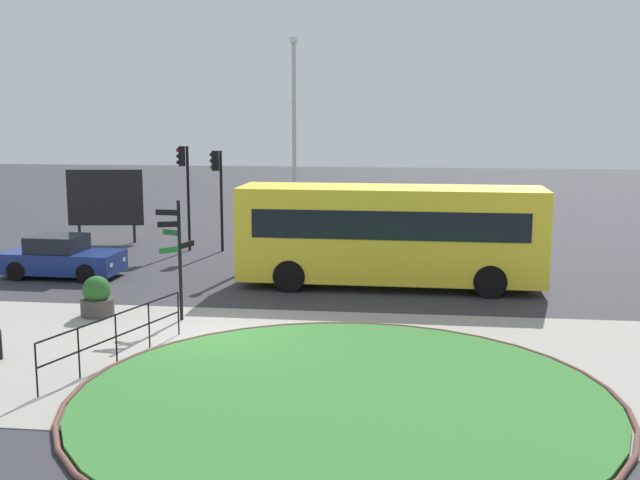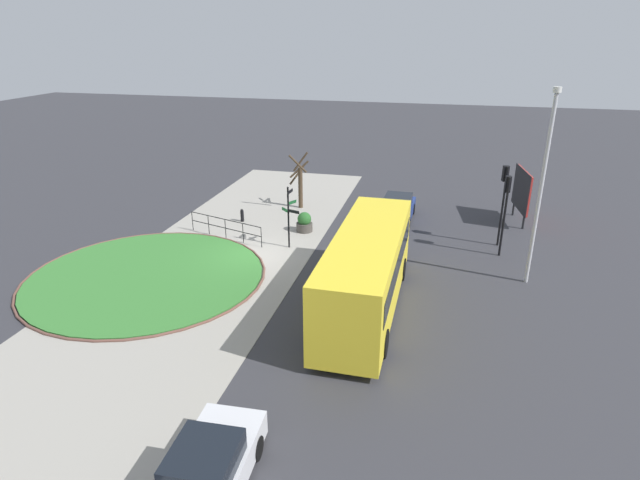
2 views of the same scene
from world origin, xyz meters
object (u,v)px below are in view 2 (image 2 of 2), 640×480
Objects in this scene: car_far_lane at (397,209)px; traffic_light_far at (506,198)px; signpost_directional at (289,212)px; lamppost_tall at (542,184)px; car_near_lane at (207,472)px; bollard_foreground at (242,215)px; billboard_left at (522,191)px; street_tree_bare at (300,182)px; traffic_light_near at (504,188)px; planter_near_signpost at (304,223)px; bus_yellow at (367,270)px.

car_far_lane is 1.00× the size of traffic_light_far.
signpost_directional is 11.74m from lamppost_tall.
car_near_lane is at bearing -32.42° from lamppost_tall.
bollard_foreground is at bearing 16.57° from car_near_lane.
car_far_lane is at bearing -9.11° from car_near_lane.
billboard_left is at bearing 102.11° from car_far_lane.
car_far_lane is 1.15× the size of street_tree_bare.
billboard_left is (-3.90, 1.42, -1.16)m from traffic_light_near.
planter_near_signpost is at bearing 18.80° from street_tree_bare.
lamppost_tall is (6.96, 6.44, 3.84)m from car_far_lane.
bollard_foreground is 0.19× the size of traffic_light_far.
traffic_light_near reaches higher than planter_near_signpost.
planter_near_signpost reaches higher than bollard_foreground.
planter_near_signpost is (0.56, -10.26, -2.54)m from traffic_light_near.
car_far_lane is at bearing -0.16° from bus_yellow.
traffic_light_near is at bearing 73.42° from street_tree_bare.
bollard_foreground is at bearing 77.49° from traffic_light_far.
car_near_lane is 17.76m from planter_near_signpost.
signpost_directional is 13.65m from billboard_left.
traffic_light_near is 1.04× the size of traffic_light_far.
traffic_light_far reaches higher than billboard_left.
billboard_left is (-6.81, 11.83, -0.02)m from signpost_directional.
signpost_directional is 4.24× the size of bollard_foreground.
bollard_foreground is 14.52m from traffic_light_far.
bus_yellow is 13.27m from street_tree_bare.
car_near_lane is at bearing -4.30° from car_far_lane.
signpost_directional is 6.50m from street_tree_bare.
planter_near_signpost is at bearing -108.25° from lamppost_tall.
street_tree_bare is (-3.46, -11.64, -1.36)m from traffic_light_near.
car_near_lane is at bearing 167.62° from bus_yellow.
street_tree_bare reaches higher than bus_yellow.
bollard_foreground is 0.24× the size of billboard_left.
bollard_foreground is 9.11m from car_far_lane.
bus_yellow is (5.45, 4.80, -0.19)m from signpost_directional.
traffic_light_far is at bearing -38.14° from bus_yellow.
traffic_light_near is at bearing 105.62° from signpost_directional.
car_far_lane is 7.10m from billboard_left.
car_near_lane is at bearing 7.77° from planter_near_signpost.
billboard_left is (-3.77, 15.63, 1.49)m from bollard_foreground.
lamppost_tall is (4.27, 0.96, 1.45)m from traffic_light_near.
lamppost_tall reaches higher than bus_yellow.
street_tree_bare is (-0.77, -6.16, 1.03)m from car_far_lane.
traffic_light_near reaches higher than car_near_lane.
car_far_lane is at bearing -137.25° from lamppost_tall.
traffic_light_far reaches higher than car_far_lane.
street_tree_bare is at bearing -94.86° from car_far_lane.
car_far_lane is 10.23m from lamppost_tall.
traffic_light_near is 4.61m from lamppost_tall.
signpost_directional is 10.87m from traffic_light_near.
lamppost_tall reaches higher than street_tree_bare.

